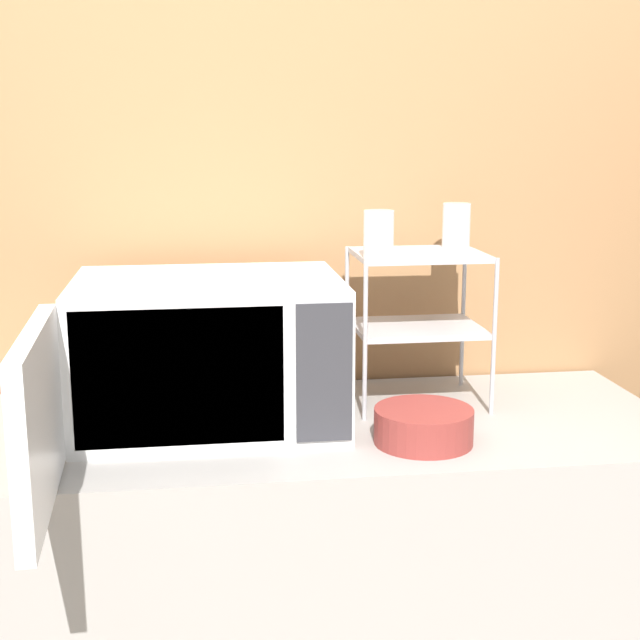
# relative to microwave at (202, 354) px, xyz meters

# --- Properties ---
(wall_back) EXTENTS (8.00, 0.06, 2.60)m
(wall_back) POSITION_rel_microwave_xyz_m (0.20, 0.34, 0.26)
(wall_back) COLOR #9E7047
(wall_back) RESTS_ON ground_plane
(counter) EXTENTS (1.64, 0.64, 0.88)m
(counter) POSITION_rel_microwave_xyz_m (0.20, -0.02, -0.60)
(counter) COLOR #9E9993
(counter) RESTS_ON ground_plane
(microwave) EXTENTS (0.59, 0.85, 0.32)m
(microwave) POSITION_rel_microwave_xyz_m (0.00, 0.00, 0.00)
(microwave) COLOR silver
(microwave) RESTS_ON counter
(dish_rack) EXTENTS (0.30, 0.24, 0.35)m
(dish_rack) POSITION_rel_microwave_xyz_m (0.49, 0.10, 0.10)
(dish_rack) COLOR #B2B2B7
(dish_rack) RESTS_ON counter
(glass_front_left) EXTENTS (0.07, 0.07, 0.10)m
(glass_front_left) POSITION_rel_microwave_xyz_m (0.38, 0.02, 0.25)
(glass_front_left) COLOR silver
(glass_front_left) RESTS_ON dish_rack
(glass_back_right) EXTENTS (0.07, 0.07, 0.10)m
(glass_back_right) POSITION_rel_microwave_xyz_m (0.60, 0.17, 0.25)
(glass_back_right) COLOR silver
(glass_back_right) RESTS_ON dish_rack
(bowl) EXTENTS (0.20, 0.20, 0.07)m
(bowl) POSITION_rel_microwave_xyz_m (0.44, -0.17, -0.12)
(bowl) COLOR maroon
(bowl) RESTS_ON counter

